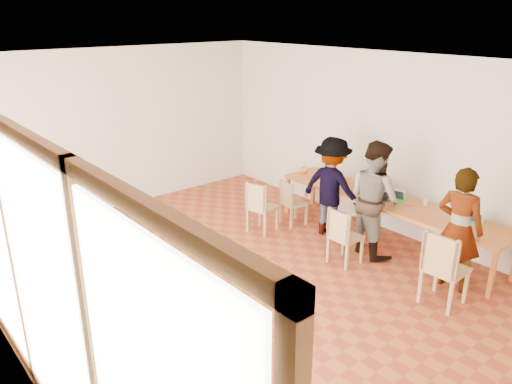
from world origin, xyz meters
TOP-DOWN VIEW (x-y plane):
  - ground at (0.00, 0.00)m, footprint 8.00×8.00m
  - wall_back at (0.00, 4.00)m, footprint 6.00×0.10m
  - wall_right at (3.00, 0.00)m, footprint 0.10×8.00m
  - window_wall at (-2.96, 0.00)m, footprint 0.10×8.00m
  - ceiling at (0.00, 0.00)m, footprint 6.00×8.00m
  - communal_table at (2.50, -0.34)m, footprint 0.80×4.00m
  - side_table at (-2.13, 3.20)m, footprint 0.90×0.90m
  - chair_near at (1.48, -1.94)m, footprint 0.50×0.50m
  - chair_mid at (1.37, -0.39)m, footprint 0.42×0.42m
  - chair_far at (1.17, 1.27)m, footprint 0.51×0.51m
  - chair_empty at (1.81, 1.19)m, footprint 0.43×0.43m
  - chair_spare at (-2.42, 1.79)m, footprint 0.53×0.53m
  - person_near at (2.06, -1.79)m, footprint 0.48×0.67m
  - person_mid at (2.05, -0.41)m, footprint 0.87×1.01m
  - person_far at (2.07, 0.47)m, footprint 0.82×1.19m
  - laptop_near at (2.65, -1.72)m, footprint 0.19×0.22m
  - laptop_mid at (2.59, -0.47)m, footprint 0.23×0.25m
  - laptop_far at (2.59, -0.06)m, footprint 0.24×0.27m
  - yellow_mug at (2.48, 1.53)m, footprint 0.17×0.17m
  - green_bottle at (2.76, 1.22)m, footprint 0.07×0.07m
  - clear_glass at (2.78, -0.85)m, footprint 0.07×0.07m
  - condiment_cup at (2.21, -0.35)m, footprint 0.08×0.08m
  - pink_phone at (2.55, -0.70)m, footprint 0.05×0.10m
  - black_pouch at (2.49, -0.28)m, footprint 0.16×0.26m

SIDE VIEW (x-z plane):
  - ground at x=0.00m, z-range 0.00..0.00m
  - chair_empty at x=1.81m, z-range 0.28..0.72m
  - chair_spare at x=-2.42m, z-range 0.29..0.75m
  - chair_mid at x=1.37m, z-range 0.31..0.78m
  - chair_far at x=1.17m, z-range 0.32..0.80m
  - chair_near at x=1.48m, z-range 0.36..0.90m
  - side_table at x=-2.13m, z-range 0.29..1.04m
  - communal_table at x=2.50m, z-range 0.33..1.08m
  - pink_phone at x=2.55m, z-range 0.75..0.76m
  - condiment_cup at x=2.21m, z-range 0.75..0.81m
  - clear_glass at x=2.78m, z-range 0.75..0.84m
  - black_pouch at x=2.49m, z-range 0.75..0.84m
  - laptop_near at x=2.65m, z-range 0.71..0.89m
  - laptop_mid at x=2.59m, z-range 0.71..0.89m
  - yellow_mug at x=2.48m, z-range 0.75..0.85m
  - laptop_far at x=2.59m, z-range 0.70..0.91m
  - person_far at x=2.07m, z-range 0.00..1.69m
  - person_near at x=2.06m, z-range 0.00..1.73m
  - green_bottle at x=2.76m, z-range 0.75..1.03m
  - person_mid at x=2.05m, z-range 0.00..1.80m
  - wall_back at x=0.00m, z-range 0.00..3.00m
  - wall_right at x=3.00m, z-range 0.00..3.00m
  - window_wall at x=-2.96m, z-range 0.00..3.00m
  - ceiling at x=0.00m, z-range 3.00..3.04m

